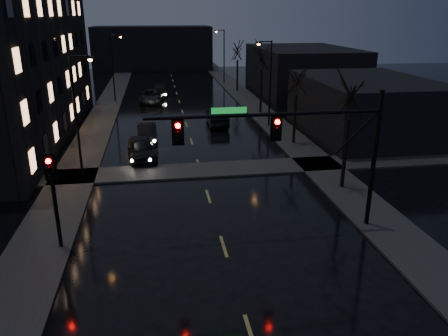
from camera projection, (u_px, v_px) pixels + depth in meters
name	position (u px, v px, depth m)	size (l,w,h in m)	color
sidewalk_left	(101.00, 120.00, 44.37)	(3.00, 140.00, 0.12)	#2D2D2B
sidewalk_right	(263.00, 114.00, 46.83)	(3.00, 140.00, 0.12)	#2D2D2B
sidewalk_cross	(201.00, 170.00, 30.24)	(40.00, 3.00, 0.12)	#2D2D2B
commercial_right_near	(365.00, 107.00, 38.64)	(10.00, 14.00, 5.00)	black
commercial_right_far	(302.00, 70.00, 59.18)	(12.00, 18.00, 6.00)	black
far_block	(153.00, 48.00, 83.88)	(22.00, 10.00, 8.00)	black
signal_mast	(302.00, 137.00, 20.33)	(11.11, 0.41, 7.00)	black
signal_pole_left	(53.00, 188.00, 19.31)	(0.35, 0.41, 4.53)	black
tree_near	(351.00, 89.00, 25.20)	(3.52, 3.52, 8.08)	black
tree_mid_a	(297.00, 73.00, 34.64)	(3.30, 3.30, 7.58)	black
tree_mid_b	(262.00, 51.00, 45.55)	(3.74, 3.74, 8.59)	black
tree_far	(238.00, 47.00, 58.77)	(3.43, 3.43, 7.88)	black
streetlight_l_near	(79.00, 108.00, 27.09)	(1.53, 0.28, 8.00)	black
streetlight_l_far	(114.00, 62.00, 52.23)	(1.53, 0.28, 8.00)	black
streetlight_r_mid	(268.00, 77.00, 40.46)	(1.53, 0.28, 8.00)	black
streetlight_r_far	(223.00, 52.00, 66.53)	(1.53, 0.28, 8.00)	black
oncoming_car_a	(142.00, 148.00, 32.42)	(1.97, 4.90, 1.67)	black
oncoming_car_b	(147.00, 133.00, 36.93)	(1.56, 4.49, 1.48)	black
oncoming_car_c	(152.00, 96.00, 52.98)	(2.66, 5.78, 1.61)	black
oncoming_car_d	(160.00, 91.00, 56.97)	(1.93, 4.74, 1.37)	black
lead_car	(217.00, 117.00, 42.28)	(1.76, 5.05, 1.66)	black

